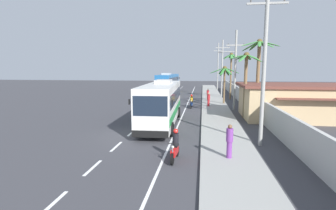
{
  "coord_description": "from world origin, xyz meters",
  "views": [
    {
      "loc": [
        5.25,
        -17.57,
        4.83
      ],
      "look_at": [
        2.34,
        4.06,
        1.7
      ],
      "focal_mm": 27.66,
      "sensor_mm": 36.0,
      "label": 1
    }
  ],
  "objects": [
    {
      "name": "motorcycle_beside_bus",
      "position": [
        3.91,
        13.86,
        0.66
      ],
      "size": [
        0.56,
        1.96,
        1.63
      ],
      "color": "black",
      "rests_on": "ground"
    },
    {
      "name": "utility_pole_distant",
      "position": [
        8.51,
        41.37,
        5.31
      ],
      "size": [
        1.89,
        0.24,
        10.29
      ],
      "color": "#9E9E99",
      "rests_on": "ground"
    },
    {
      "name": "boundary_wall",
      "position": [
        10.6,
        14.0,
        0.98
      ],
      "size": [
        0.24,
        60.0,
        1.97
      ],
      "primitive_type": "cube",
      "color": "#B2B2AD",
      "rests_on": "ground"
    },
    {
      "name": "motorcycle_trailing",
      "position": [
        3.87,
        -4.48,
        0.67
      ],
      "size": [
        0.56,
        1.96,
        1.66
      ],
      "color": "black",
      "rests_on": "ground"
    },
    {
      "name": "pedestrian_far_walk",
      "position": [
        5.99,
        14.61,
        1.01
      ],
      "size": [
        0.36,
        0.36,
        1.66
      ],
      "rotation": [
        0.0,
        0.0,
        3.67
      ],
      "color": "red",
      "rests_on": "sidewalk_kerb"
    },
    {
      "name": "palm_second",
      "position": [
        9.52,
        23.43,
        5.23
      ],
      "size": [
        2.72,
        2.78,
        7.16
      ],
      "color": "brown",
      "rests_on": "ground"
    },
    {
      "name": "pedestrian_midwalk",
      "position": [
        6.03,
        21.35,
        0.97
      ],
      "size": [
        0.36,
        0.36,
        1.6
      ],
      "rotation": [
        0.0,
        0.0,
        5.7
      ],
      "color": "beige",
      "rests_on": "sidewalk_kerb"
    },
    {
      "name": "utility_pole_mid",
      "position": [
        8.83,
        13.0,
        4.79
      ],
      "size": [
        3.01,
        0.24,
        9.04
      ],
      "color": "#9E9E99",
      "rests_on": "ground"
    },
    {
      "name": "ground_plane",
      "position": [
        0.0,
        0.0,
        0.0
      ],
      "size": [
        160.0,
        160.0,
        0.0
      ],
      "primitive_type": "plane",
      "color": "#3A3A3F"
    },
    {
      "name": "roadside_building",
      "position": [
        16.18,
        8.39,
        1.67
      ],
      "size": [
        14.7,
        7.43,
        3.3
      ],
      "color": "tan",
      "rests_on": "ground"
    },
    {
      "name": "sidewalk_kerb",
      "position": [
        6.8,
        10.0,
        0.07
      ],
      "size": [
        3.2,
        90.0,
        0.14
      ],
      "primitive_type": "cube",
      "color": "#999993",
      "rests_on": "ground"
    },
    {
      "name": "coach_bus_far_lane",
      "position": [
        -1.52,
        32.54,
        2.01
      ],
      "size": [
        3.38,
        12.11,
        3.86
      ],
      "color": "#2366A8",
      "rests_on": "ground"
    },
    {
      "name": "palm_nearest",
      "position": [
        9.3,
        8.08,
        4.48
      ],
      "size": [
        3.17,
        3.02,
        6.32
      ],
      "color": "brown",
      "rests_on": "ground"
    },
    {
      "name": "lane_markings",
      "position": [
        1.92,
        14.89,
        0.0
      ],
      "size": [
        3.38,
        71.47,
        0.01
      ],
      "color": "white",
      "rests_on": "ground"
    },
    {
      "name": "utility_pole_far",
      "position": [
        8.43,
        27.18,
        4.94
      ],
      "size": [
        2.3,
        0.24,
        9.45
      ],
      "color": "#9E9E99",
      "rests_on": "ground"
    },
    {
      "name": "palm_third",
      "position": [
        10.97,
        10.73,
        5.4
      ],
      "size": [
        4.17,
        4.05,
        7.81
      ],
      "color": "brown",
      "rests_on": "ground"
    },
    {
      "name": "coach_bus_foreground",
      "position": [
        1.79,
        4.08,
        1.97
      ],
      "size": [
        3.08,
        11.41,
        3.78
      ],
      "color": "silver",
      "rests_on": "ground"
    },
    {
      "name": "utility_pole_nearest",
      "position": [
        8.9,
        -1.19,
        5.23
      ],
      "size": [
        2.35,
        0.24,
        10.05
      ],
      "color": "#9E9E99",
      "rests_on": "ground"
    },
    {
      "name": "palm_fourth",
      "position": [
        8.09,
        17.48,
        3.89
      ],
      "size": [
        3.98,
        3.74,
        5.1
      ],
      "color": "brown",
      "rests_on": "ground"
    },
    {
      "name": "pedestrian_near_kerb",
      "position": [
        6.69,
        -4.17,
        1.08
      ],
      "size": [
        0.36,
        0.36,
        1.79
      ],
      "rotation": [
        0.0,
        0.0,
        2.68
      ],
      "color": "#75388E",
      "rests_on": "sidewalk_kerb"
    }
  ]
}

